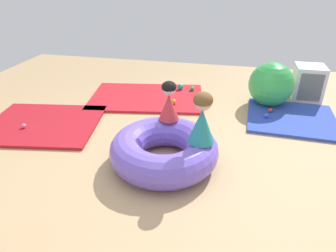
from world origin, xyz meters
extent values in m
plane|color=tan|center=(0.00, 0.00, 0.00)|extent=(8.00, 8.00, 0.00)
cube|color=#2D47B7|center=(1.56, 1.52, 0.02)|extent=(1.25, 1.17, 0.04)
cube|color=red|center=(-0.66, 1.82, 0.02)|extent=(1.97, 1.44, 0.04)
cube|color=#B21923|center=(-1.79, 0.60, 0.02)|extent=(1.65, 1.43, 0.04)
torus|color=#7056D1|center=(0.03, 0.08, 0.18)|extent=(1.17, 1.17, 0.35)
cone|color=teal|center=(0.42, 0.05, 0.53)|extent=(0.31, 0.31, 0.36)
sphere|color=#DBAD89|center=(0.42, 0.05, 0.79)|extent=(0.18, 0.18, 0.18)
ellipsoid|color=brown|center=(0.42, 0.05, 0.81)|extent=(0.19, 0.19, 0.15)
cone|color=red|center=(0.00, 0.48, 0.51)|extent=(0.33, 0.33, 0.31)
sphere|color=beige|center=(0.00, 0.48, 0.73)|extent=(0.15, 0.15, 0.15)
ellipsoid|color=black|center=(0.00, 0.48, 0.75)|extent=(0.17, 0.17, 0.13)
sphere|color=orange|center=(-0.17, 1.60, 0.08)|extent=(0.09, 0.09, 0.09)
sphere|color=pink|center=(-1.95, 0.42, 0.07)|extent=(0.06, 0.06, 0.06)
sphere|color=teal|center=(-0.18, 2.24, 0.09)|extent=(0.10, 0.10, 0.10)
sphere|color=red|center=(1.28, 1.62, 0.07)|extent=(0.06, 0.06, 0.06)
sphere|color=green|center=(0.03, 2.23, 0.08)|extent=(0.07, 0.07, 0.07)
sphere|color=blue|center=(1.20, 1.42, 0.07)|extent=(0.06, 0.06, 0.06)
sphere|color=green|center=(1.27, 1.98, 0.34)|extent=(0.68, 0.68, 0.68)
cube|color=silver|center=(1.87, 2.34, 0.28)|extent=(0.44, 0.44, 0.56)
cube|color=#2D2D33|center=(1.87, 2.22, 0.28)|extent=(0.34, 0.20, 0.44)
camera|label=1|loc=(0.65, -2.58, 1.92)|focal=32.00mm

